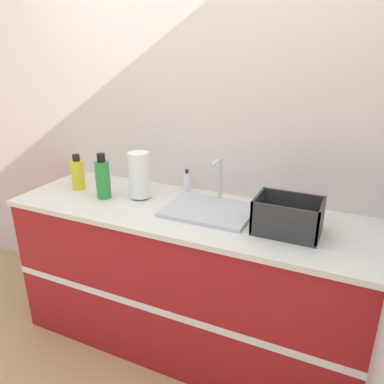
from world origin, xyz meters
TOP-DOWN VIEW (x-y plane):
  - ground_plane at (0.00, 0.00)m, footprint 12.00×12.00m
  - wall_back at (0.00, 0.66)m, footprint 4.37×0.06m
  - counter_cabinet at (0.00, 0.31)m, footprint 1.99×0.65m
  - sink at (0.13, 0.34)m, footprint 0.46×0.36m
  - paper_towel_roll at (-0.32, 0.36)m, footprint 0.12×0.12m
  - dish_rack at (0.55, 0.27)m, footprint 0.31×0.22m
  - bottle_green at (-0.51, 0.27)m, footprint 0.08×0.08m
  - bottle_yellow at (-0.75, 0.33)m, footprint 0.08×0.08m
  - soap_dispenser at (-0.10, 0.55)m, footprint 0.05×0.05m

SIDE VIEW (x-z plane):
  - ground_plane at x=0.00m, z-range 0.00..0.00m
  - counter_cabinet at x=0.00m, z-range 0.00..0.89m
  - sink at x=0.13m, z-range 0.78..1.04m
  - soap_dispenser at x=-0.10m, z-range 0.88..1.03m
  - dish_rack at x=0.55m, z-range 0.87..1.04m
  - bottle_yellow at x=-0.75m, z-range 0.88..1.10m
  - bottle_green at x=-0.51m, z-range 0.87..1.14m
  - paper_towel_roll at x=-0.32m, z-range 0.89..1.16m
  - wall_back at x=0.00m, z-range 0.00..2.60m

